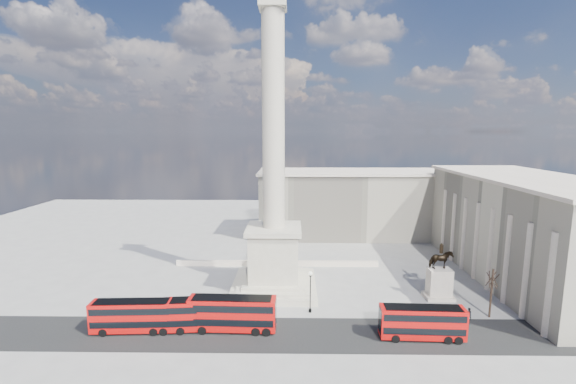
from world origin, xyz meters
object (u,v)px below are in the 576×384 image
(pedestrian_walking, at_px, (423,317))
(pedestrian_crossing, at_px, (418,314))
(red_bus_c, at_px, (423,322))
(equestrian_statue, at_px, (439,279))
(victorian_lamp, at_px, (310,289))
(pedestrian_standing, at_px, (469,314))
(red_bus_a, at_px, (209,314))
(nelsons_column, at_px, (274,214))
(red_bus_e, at_px, (133,316))
(red_bus_b, at_px, (233,313))

(pedestrian_walking, height_order, pedestrian_crossing, pedestrian_crossing)
(pedestrian_crossing, bearing_deg, red_bus_c, 114.14)
(equestrian_statue, bearing_deg, victorian_lamp, -165.87)
(victorian_lamp, xyz_separation_m, pedestrian_standing, (22.35, -1.96, -2.80))
(equestrian_statue, bearing_deg, red_bus_a, -163.09)
(nelsons_column, distance_m, pedestrian_standing, 32.35)
(red_bus_a, distance_m, pedestrian_walking, 29.47)
(nelsons_column, height_order, victorian_lamp, nelsons_column)
(red_bus_e, bearing_deg, red_bus_b, -0.56)
(pedestrian_standing, bearing_deg, red_bus_a, -1.81)
(equestrian_statue, xyz_separation_m, pedestrian_crossing, (-5.57, -7.20, -2.40))
(victorian_lamp, height_order, pedestrian_walking, victorian_lamp)
(red_bus_a, height_order, victorian_lamp, victorian_lamp)
(red_bus_a, xyz_separation_m, pedestrian_walking, (29.33, 2.44, -1.52))
(red_bus_a, bearing_deg, pedestrian_crossing, 1.51)
(red_bus_c, relative_size, pedestrian_standing, 6.03)
(red_bus_e, bearing_deg, pedestrian_standing, 2.27)
(red_bus_a, distance_m, pedestrian_standing, 36.27)
(red_bus_c, height_order, victorian_lamp, victorian_lamp)
(red_bus_b, xyz_separation_m, equestrian_statue, (31.29, 10.69, 0.73))
(red_bus_b, bearing_deg, pedestrian_walking, 7.55)
(red_bus_c, distance_m, pedestrian_walking, 4.82)
(victorian_lamp, relative_size, equestrian_statue, 0.69)
(victorian_lamp, relative_size, pedestrian_walking, 4.00)
(nelsons_column, xyz_separation_m, pedestrian_standing, (28.08, -10.63, -12.03))
(red_bus_a, bearing_deg, red_bus_e, 178.97)
(red_bus_b, relative_size, red_bus_e, 1.08)
(nelsons_column, bearing_deg, pedestrian_standing, -20.74)
(victorian_lamp, distance_m, pedestrian_walking, 16.11)
(red_bus_c, bearing_deg, red_bus_b, 178.22)
(red_bus_b, xyz_separation_m, pedestrian_standing, (32.86, 3.50, -1.57))
(red_bus_a, distance_m, pedestrian_crossing, 29.17)
(red_bus_c, bearing_deg, pedestrian_crossing, 79.78)
(red_bus_b, xyz_separation_m, red_bus_e, (-13.19, -0.49, -0.19))
(red_bus_a, xyz_separation_m, victorian_lamp, (13.74, 5.26, 1.39))
(nelsons_column, bearing_deg, victorian_lamp, -56.55)
(nelsons_column, bearing_deg, red_bus_a, -119.89)
(red_bus_b, distance_m, victorian_lamp, 11.91)
(red_bus_a, height_order, red_bus_c, red_bus_a)
(pedestrian_standing, xyz_separation_m, pedestrian_crossing, (-7.15, -0.01, -0.10))
(equestrian_statue, bearing_deg, pedestrian_walking, -122.78)
(pedestrian_standing, bearing_deg, red_bus_e, -2.09)
(nelsons_column, height_order, red_bus_a, nelsons_column)
(red_bus_a, bearing_deg, nelsons_column, 55.13)
(red_bus_e, relative_size, pedestrian_standing, 6.05)
(equestrian_statue, bearing_deg, pedestrian_standing, -77.62)
(red_bus_a, distance_m, equestrian_statue, 36.09)
(red_bus_e, bearing_deg, red_bus_a, 1.27)
(red_bus_c, xyz_separation_m, pedestrian_walking, (1.52, 4.33, -1.48))
(pedestrian_walking, bearing_deg, pedestrian_crossing, 122.13)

